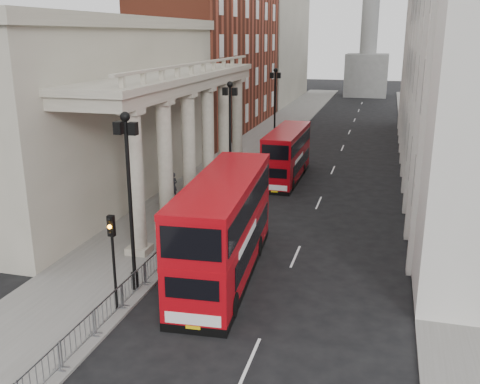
{
  "coord_description": "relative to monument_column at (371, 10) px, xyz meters",
  "views": [
    {
      "loc": [
        10.16,
        -16.73,
        11.61
      ],
      "look_at": [
        2.49,
        11.4,
        2.98
      ],
      "focal_mm": 40.0,
      "sensor_mm": 36.0,
      "label": 1
    }
  ],
  "objects": [
    {
      "name": "ground",
      "position": [
        -6.0,
        -92.0,
        -15.98
      ],
      "size": [
        260.0,
        260.0,
        0.0
      ],
      "primitive_type": "plane",
      "color": "black",
      "rests_on": "ground"
    },
    {
      "name": "sidewalk_west",
      "position": [
        -9.0,
        -62.0,
        -15.92
      ],
      "size": [
        6.0,
        140.0,
        0.12
      ],
      "primitive_type": "cube",
      "color": "slate",
      "rests_on": "ground"
    },
    {
      "name": "sidewalk_east",
      "position": [
        7.5,
        -62.0,
        -15.92
      ],
      "size": [
        3.0,
        140.0,
        0.12
      ],
      "primitive_type": "cube",
      "color": "slate",
      "rests_on": "ground"
    },
    {
      "name": "kerb",
      "position": [
        -6.05,
        -62.0,
        -15.91
      ],
      "size": [
        0.2,
        140.0,
        0.14
      ],
      "primitive_type": "cube",
      "color": "slate",
      "rests_on": "ground"
    },
    {
      "name": "portico_building",
      "position": [
        -16.5,
        -74.0,
        -9.98
      ],
      "size": [
        9.0,
        28.0,
        12.0
      ],
      "primitive_type": "cube",
      "color": "gray",
      "rests_on": "ground"
    },
    {
      "name": "brick_building",
      "position": [
        -16.5,
        -44.0,
        -4.98
      ],
      "size": [
        9.0,
        32.0,
        22.0
      ],
      "primitive_type": "cube",
      "color": "maroon",
      "rests_on": "ground"
    },
    {
      "name": "west_building_far",
      "position": [
        -16.5,
        -12.0,
        -5.98
      ],
      "size": [
        9.0,
        30.0,
        20.0
      ],
      "primitive_type": "cube",
      "color": "gray",
      "rests_on": "ground"
    },
    {
      "name": "east_building",
      "position": [
        10.0,
        -60.0,
        -3.48
      ],
      "size": [
        8.0,
        55.0,
        25.0
      ],
      "primitive_type": "cube",
      "color": "beige",
      "rests_on": "ground"
    },
    {
      "name": "monument_column",
      "position": [
        0.0,
        0.0,
        0.0
      ],
      "size": [
        8.0,
        8.0,
        54.2
      ],
      "color": "#60605E",
      "rests_on": "ground"
    },
    {
      "name": "lamp_post_south",
      "position": [
        -6.6,
        -88.0,
        -11.07
      ],
      "size": [
        1.05,
        0.44,
        8.32
      ],
      "color": "black",
      "rests_on": "sidewalk_west"
    },
    {
      "name": "lamp_post_mid",
      "position": [
        -6.6,
        -72.0,
        -11.07
      ],
      "size": [
        1.05,
        0.44,
        8.32
      ],
      "color": "black",
      "rests_on": "sidewalk_west"
    },
    {
      "name": "lamp_post_north",
      "position": [
        -6.6,
        -56.0,
        -11.07
      ],
      "size": [
        1.05,
        0.44,
        8.32
      ],
      "color": "black",
      "rests_on": "sidewalk_west"
    },
    {
      "name": "traffic_light",
      "position": [
        -6.5,
        -90.02,
        -12.88
      ],
      "size": [
        0.28,
        0.33,
        4.3
      ],
      "color": "black",
      "rests_on": "sidewalk_west"
    },
    {
      "name": "crowd_barriers",
      "position": [
        -6.35,
        -89.78,
        -15.31
      ],
      "size": [
        0.5,
        18.75,
        1.1
      ],
      "color": "gray",
      "rests_on": "sidewalk_west"
    },
    {
      "name": "bus_near",
      "position": [
        -3.07,
        -85.18,
        -13.36
      ],
      "size": [
        3.66,
        11.81,
        5.02
      ],
      "rotation": [
        0.0,
        0.0,
        0.07
      ],
      "color": "#AB0710",
      "rests_on": "ground"
    },
    {
      "name": "bus_far",
      "position": [
        -3.42,
        -66.19,
        -13.8
      ],
      "size": [
        2.41,
        9.7,
        4.18
      ],
      "rotation": [
        0.0,
        0.0,
        -0.01
      ],
      "color": "#9D070F",
      "rests_on": "ground"
    },
    {
      "name": "pedestrian_a",
      "position": [
        -10.35,
        -74.0,
        -14.92
      ],
      "size": [
        0.77,
        0.59,
        1.89
      ],
      "primitive_type": "imported",
      "rotation": [
        0.0,
        0.0,
        -0.22
      ],
      "color": "black",
      "rests_on": "sidewalk_west"
    },
    {
      "name": "pedestrian_b",
      "position": [
        -9.52,
        -73.03,
        -14.98
      ],
      "size": [
        0.9,
        0.72,
        1.77
      ],
      "primitive_type": "imported",
      "rotation": [
        0.0,
        0.0,
        3.08
      ],
      "color": "#282320",
      "rests_on": "sidewalk_west"
    },
    {
      "name": "pedestrian_c",
      "position": [
        -8.66,
        -73.76,
        -15.04
      ],
      "size": [
        0.96,
        0.86,
        1.64
      ],
      "primitive_type": "imported",
      "rotation": [
        0.0,
        0.0,
        5.74
      ],
      "color": "black",
      "rests_on": "sidewalk_west"
    }
  ]
}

